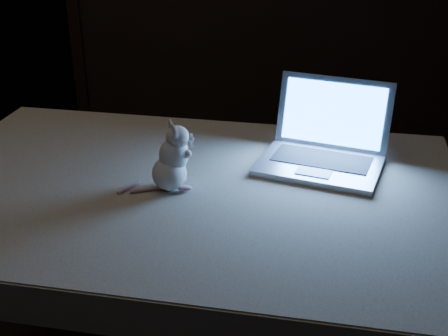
{
  "coord_description": "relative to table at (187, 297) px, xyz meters",
  "views": [
    {
      "loc": [
        0.42,
        -1.81,
        1.67
      ],
      "look_at": [
        0.43,
        -0.21,
        0.91
      ],
      "focal_mm": 48.0,
      "sensor_mm": 36.0,
      "label": 1
    }
  ],
  "objects": [
    {
      "name": "table",
      "position": [
        0.0,
        0.0,
        0.0
      ],
      "size": [
        1.72,
        1.29,
        0.83
      ],
      "primitive_type": null,
      "rotation": [
        0.0,
        0.0,
        -0.2
      ],
      "color": "black",
      "rests_on": "floor"
    },
    {
      "name": "tablecloth",
      "position": [
        0.08,
        0.05,
        0.37
      ],
      "size": [
        1.96,
        1.65,
        0.11
      ],
      "primitive_type": null,
      "rotation": [
        0.0,
        0.0,
        -0.38
      ],
      "color": "beige",
      "rests_on": "table"
    },
    {
      "name": "laptop",
      "position": [
        0.43,
        0.11,
        0.56
      ],
      "size": [
        0.48,
        0.46,
        0.26
      ],
      "primitive_type": null,
      "rotation": [
        0.0,
        0.0,
        -0.39
      ],
      "color": "#B0B0B4",
      "rests_on": "tablecloth"
    },
    {
      "name": "plush_mouse",
      "position": [
        -0.04,
        -0.02,
        0.53
      ],
      "size": [
        0.21,
        0.21,
        0.21
      ],
      "primitive_type": null,
      "rotation": [
        0.0,
        0.0,
        -0.63
      ],
      "color": "silver",
      "rests_on": "tablecloth"
    }
  ]
}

